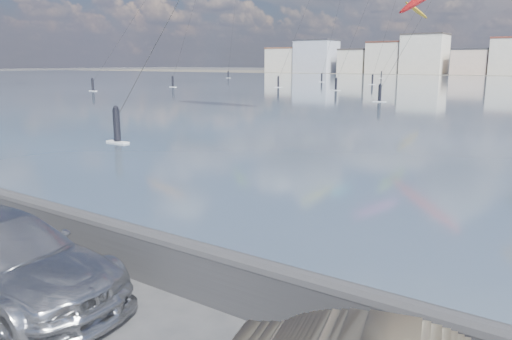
# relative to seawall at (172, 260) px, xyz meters

# --- Properties ---
(seawall) EXTENTS (400.00, 0.36, 1.08)m
(seawall) POSITION_rel_seawall_xyz_m (0.00, 0.00, 0.00)
(seawall) COLOR #28282B
(seawall) RESTS_ON ground
(kitesurfer_3) EXTENTS (7.78, 19.38, 21.62)m
(kitesurfer_3) POSITION_rel_seawall_xyz_m (-41.96, 141.40, 18.03)
(kitesurfer_3) COLOR #BF8C19
(kitesurfer_3) RESTS_ON ground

